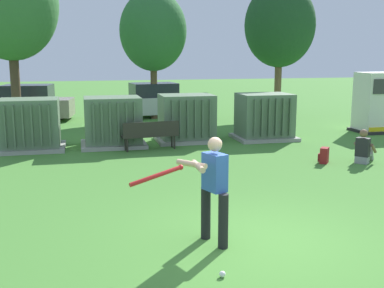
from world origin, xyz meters
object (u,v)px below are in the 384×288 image
(transformer_west, at_px, (30,125))
(seated_spectator, at_px, (364,150))
(batter, at_px, (212,185))
(generator_enclosure, at_px, (377,103))
(park_bench, at_px, (151,133))
(parked_car_leftmost, at_px, (26,104))
(backpack, at_px, (324,156))
(transformer_east, at_px, (264,117))
(transformer_mid_east, at_px, (187,119))
(sports_ball, at_px, (222,274))
(transformer_mid_west, at_px, (113,122))
(parked_car_left_of_center, at_px, (151,101))

(transformer_west, relative_size, seated_spectator, 2.18)
(batter, distance_m, seated_spectator, 7.37)
(generator_enclosure, relative_size, batter, 1.32)
(park_bench, xyz_separation_m, parked_car_leftmost, (-4.52, 8.09, 0.22))
(transformer_west, bearing_deg, backpack, -25.31)
(transformer_east, distance_m, parked_car_leftmost, 11.22)
(transformer_mid_east, relative_size, batter, 1.21)
(sports_ball, relative_size, backpack, 0.20)
(sports_ball, distance_m, seated_spectator, 8.27)
(generator_enclosure, distance_m, sports_ball, 14.12)
(park_bench, bearing_deg, batter, -91.18)
(transformer_west, height_order, backpack, transformer_west)
(transformer_mid_west, xyz_separation_m, seated_spectator, (6.64, -4.09, -0.41))
(generator_enclosure, distance_m, park_bench, 9.20)
(generator_enclosure, distance_m, parked_car_leftmost, 15.06)
(transformer_mid_west, bearing_deg, transformer_east, 1.03)
(transformer_west, relative_size, sports_ball, 23.33)
(seated_spectator, relative_size, backpack, 2.19)
(generator_enclosure, height_order, parked_car_left_of_center, generator_enclosure)
(backpack, bearing_deg, generator_enclosure, 44.22)
(seated_spectator, relative_size, parked_car_leftmost, 0.22)
(generator_enclosure, relative_size, backpack, 5.23)
(transformer_west, xyz_separation_m, backpack, (8.14, -3.85, -0.57))
(generator_enclosure, height_order, backpack, generator_enclosure)
(park_bench, relative_size, parked_car_leftmost, 0.42)
(transformer_mid_west, distance_m, park_bench, 1.49)
(generator_enclosure, xyz_separation_m, parked_car_leftmost, (-13.57, 6.52, -0.38))
(parked_car_leftmost, bearing_deg, batter, -74.61)
(seated_spectator, height_order, backpack, seated_spectator)
(transformer_west, distance_m, parked_car_leftmost, 7.20)
(generator_enclosure, height_order, parked_car_leftmost, generator_enclosure)
(sports_ball, bearing_deg, transformer_mid_east, 80.14)
(generator_enclosure, bearing_deg, parked_car_leftmost, 154.34)
(transformer_mid_east, bearing_deg, transformer_mid_west, -172.63)
(seated_spectator, height_order, parked_car_left_of_center, parked_car_left_of_center)
(transformer_mid_west, bearing_deg, transformer_mid_east, 7.37)
(batter, bearing_deg, sports_ball, -98.05)
(transformer_mid_west, xyz_separation_m, parked_car_leftmost, (-3.42, 7.12, -0.04))
(transformer_mid_west, distance_m, generator_enclosure, 10.17)
(transformer_mid_east, distance_m, parked_car_left_of_center, 6.72)
(transformer_west, height_order, parked_car_left_of_center, same)
(transformer_mid_west, relative_size, parked_car_leftmost, 0.48)
(transformer_mid_east, distance_m, backpack, 5.19)
(transformer_mid_west, xyz_separation_m, parked_car_left_of_center, (2.32, 7.04, -0.04))
(transformer_west, xyz_separation_m, batter, (3.54, -8.69, 0.19))
(generator_enclosure, relative_size, seated_spectator, 2.39)
(transformer_west, xyz_separation_m, sports_ball, (3.37, -9.87, -0.74))
(park_bench, relative_size, backpack, 4.17)
(transformer_west, xyz_separation_m, seated_spectator, (9.23, -4.06, -0.41))
(transformer_mid_east, bearing_deg, parked_car_left_of_center, 91.98)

